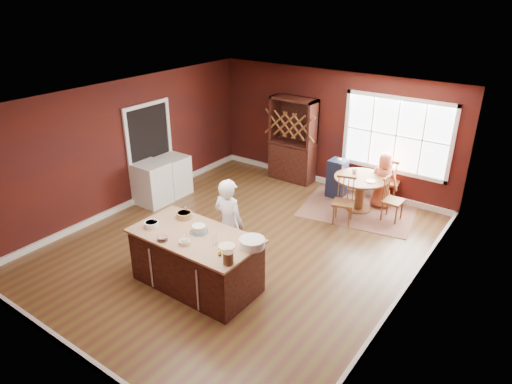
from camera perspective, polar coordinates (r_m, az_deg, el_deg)
room_shell at (r=7.93m, az=-1.96°, el=1.80°), size 7.00×7.00×7.00m
window at (r=10.14m, az=17.15°, el=6.77°), size 2.36×0.10×1.66m
doorway at (r=10.37m, az=-13.06°, el=4.85°), size 0.08×1.26×2.13m
kitchen_island at (r=7.32m, az=-7.46°, el=-8.58°), size 2.03×1.07×0.92m
dining_table at (r=9.82m, az=12.94°, el=0.64°), size 1.13×1.13×0.75m
baker at (r=7.54m, az=-3.40°, el=-4.07°), size 0.60×0.40×1.62m
layer_cake at (r=7.09m, az=-7.15°, el=-4.63°), size 0.29×0.29×0.12m
bowl_blue at (r=7.39m, az=-12.92°, el=-3.97°), size 0.23×0.23×0.09m
bowl_yellow at (r=7.56m, az=-8.96°, el=-2.87°), size 0.26×0.26×0.10m
bowl_pink at (r=6.99m, az=-11.64°, el=-5.73°), size 0.16×0.16×0.06m
bowl_olive at (r=6.83m, az=-8.92°, el=-6.23°), size 0.17×0.17×0.06m
drinking_glass at (r=6.76m, az=-5.21°, el=-5.89°), size 0.08×0.08×0.16m
dinner_plate at (r=6.72m, az=-3.68°, el=-6.78°), size 0.25×0.25×0.02m
white_tub at (r=6.67m, az=-0.49°, el=-6.38°), size 0.38×0.38×0.13m
stoneware_crock at (r=6.30m, az=-3.50°, el=-8.22°), size 0.15×0.15×0.18m
toy_figurine at (r=6.50m, az=-4.54°, el=-7.63°), size 0.05×0.05×0.08m
rug at (r=10.04m, az=12.66°, el=-2.11°), size 2.57×2.15×0.01m
chair_east at (r=9.59m, az=16.78°, el=-0.85°), size 0.39×0.40×0.94m
chair_south at (r=9.23m, az=10.89°, el=-1.10°), size 0.50×0.49×0.97m
chair_north at (r=10.34m, az=16.27°, el=1.47°), size 0.50×0.48×1.06m
seated_woman at (r=10.07m, az=15.65°, el=1.41°), size 0.65×0.47×1.22m
high_chair at (r=10.39m, az=10.08°, el=1.78°), size 0.37×0.37×0.91m
toddler at (r=10.29m, az=10.06°, el=3.68°), size 0.18×0.14×0.26m
table_plate at (r=9.57m, az=14.12°, el=1.32°), size 0.20×0.20×0.01m
table_cup at (r=9.93m, az=12.24°, el=2.62°), size 0.14×0.14×0.09m
hutch at (r=11.01m, az=4.63°, el=6.51°), size 1.11×0.46×2.03m
washer at (r=10.15m, az=-12.84°, el=1.01°), size 0.64×0.62×0.93m
dryer at (r=10.55m, az=-10.28°, el=2.07°), size 0.62×0.60×0.90m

